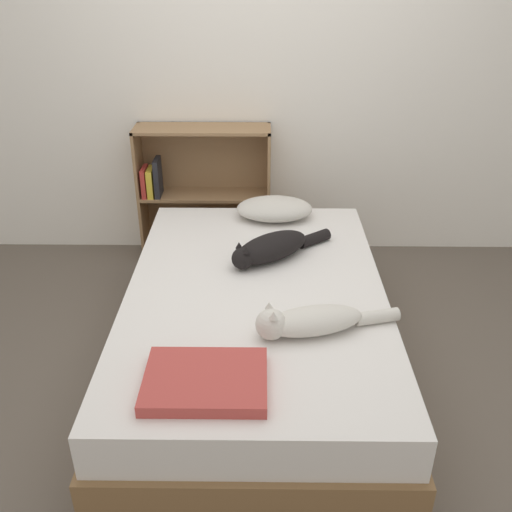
% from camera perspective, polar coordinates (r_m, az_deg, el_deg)
% --- Properties ---
extents(ground_plane, '(8.00, 8.00, 0.00)m').
position_cam_1_polar(ground_plane, '(3.07, -0.03, -11.36)').
color(ground_plane, brown).
extents(wall_back, '(8.00, 0.06, 2.50)m').
position_cam_1_polar(wall_back, '(3.87, 0.23, 17.87)').
color(wall_back, white).
rests_on(wall_back, ground_plane).
extents(bed, '(1.29, 1.99, 0.51)m').
position_cam_1_polar(bed, '(2.92, -0.03, -7.59)').
color(bed, brown).
rests_on(bed, ground_plane).
extents(pillow, '(0.46, 0.30, 0.13)m').
position_cam_1_polar(pillow, '(3.47, 1.86, 4.75)').
color(pillow, beige).
rests_on(pillow, bed).
extents(cat_light, '(0.64, 0.27, 0.16)m').
position_cam_1_polar(cat_light, '(2.46, 5.24, -6.50)').
color(cat_light, beige).
rests_on(cat_light, bed).
extents(cat_dark, '(0.57, 0.46, 0.14)m').
position_cam_1_polar(cat_dark, '(3.00, 1.52, 0.82)').
color(cat_dark, black).
rests_on(cat_dark, bed).
extents(bookshelf, '(0.89, 0.26, 0.94)m').
position_cam_1_polar(bookshelf, '(3.99, -5.47, 6.51)').
color(bookshelf, '#8E6B47').
rests_on(bookshelf, ground_plane).
extents(blanket_fold, '(0.46, 0.35, 0.05)m').
position_cam_1_polar(blanket_fold, '(2.21, -5.08, -12.32)').
color(blanket_fold, '#B2423D').
rests_on(blanket_fold, bed).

